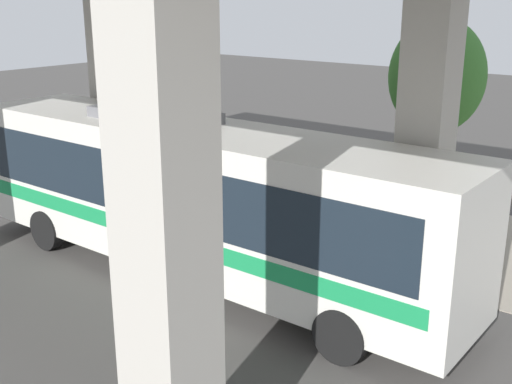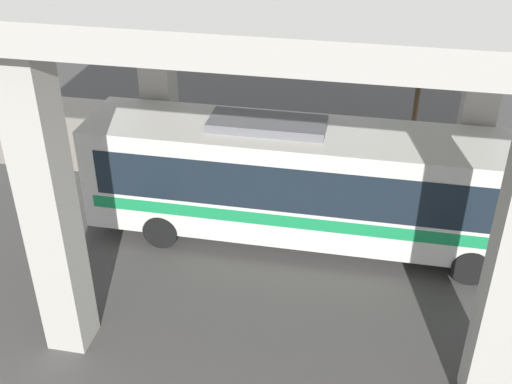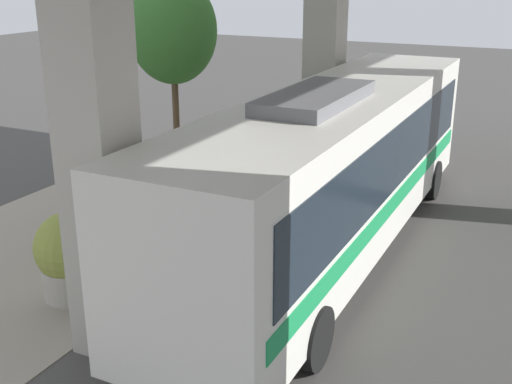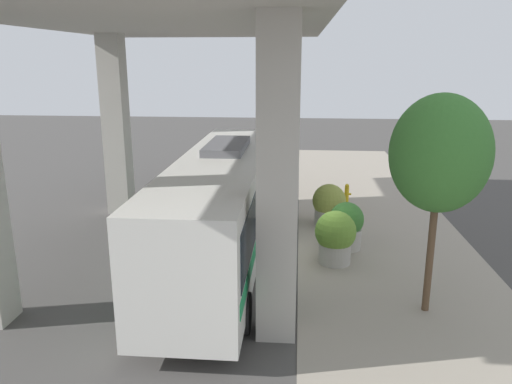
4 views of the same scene
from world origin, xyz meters
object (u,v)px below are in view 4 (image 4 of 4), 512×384
object	(u,v)px
bus	(222,201)
planter_back	(346,226)
planter_front	(329,205)
street_tree_near	(440,154)
planter_middle	(335,237)
fire_hydrant	(347,195)

from	to	relation	value
bus	planter_back	xyz separation A→B (m)	(-4.02, -1.33, -1.15)
planter_back	planter_front	bearing A→B (deg)	-80.33
planter_back	street_tree_near	size ratio (longest dim) A/B	0.30
planter_middle	planter_back	size ratio (longest dim) A/B	1.05
planter_middle	street_tree_near	distance (m)	4.84
fire_hydrant	street_tree_near	xyz separation A→B (m)	(-1.20, 9.29, 3.58)
planter_middle	street_tree_near	bearing A→B (deg)	126.27
bus	planter_middle	distance (m)	3.73
planter_front	street_tree_near	xyz separation A→B (m)	(-2.12, 6.78, 3.30)
fire_hydrant	planter_front	distance (m)	2.69
bus	street_tree_near	size ratio (longest dim) A/B	2.24
street_tree_near	planter_front	bearing A→B (deg)	-72.61
planter_front	planter_back	distance (m)	2.60
planter_back	street_tree_near	xyz separation A→B (m)	(-1.69, 4.22, 3.28)
fire_hydrant	planter_front	bearing A→B (deg)	69.92
planter_front	planter_middle	world-z (taller)	planter_middle
street_tree_near	planter_middle	bearing A→B (deg)	-53.73
bus	planter_front	distance (m)	5.42
planter_middle	street_tree_near	xyz separation A→B (m)	(-2.14, 2.92, 3.21)
planter_front	street_tree_near	size ratio (longest dim) A/B	0.29
fire_hydrant	planter_back	xyz separation A→B (m)	(0.48, 5.07, 0.30)
bus	planter_middle	world-z (taller)	bus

